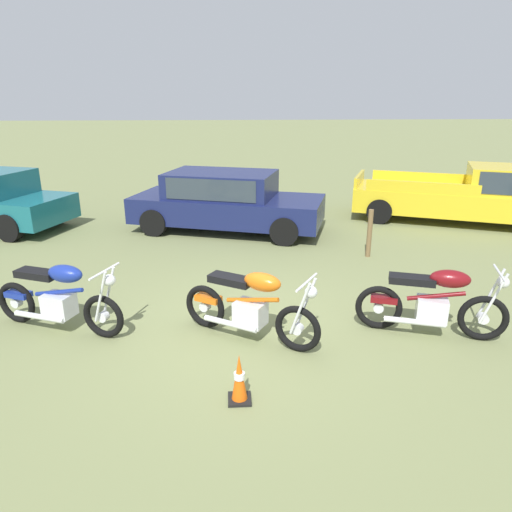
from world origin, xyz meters
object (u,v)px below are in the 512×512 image
(fence_post_wooden, at_px, (369,233))
(motorcycle_orange, at_px, (250,306))
(motorcycle_maroon, at_px, (433,302))
(car_navy, at_px, (225,198))
(traffic_cone, at_px, (239,380))
(motorcycle_blue, at_px, (58,298))
(pickup_truck_yellow, at_px, (475,194))

(fence_post_wooden, bearing_deg, motorcycle_orange, -128.37)
(motorcycle_maroon, height_order, fence_post_wooden, motorcycle_maroon)
(car_navy, height_order, traffic_cone, car_navy)
(motorcycle_orange, bearing_deg, car_navy, 125.22)
(traffic_cone, bearing_deg, fence_post_wooden, 58.96)
(car_navy, relative_size, fence_post_wooden, 4.91)
(motorcycle_blue, height_order, traffic_cone, motorcycle_blue)
(motorcycle_orange, distance_m, car_navy, 5.46)
(motorcycle_maroon, bearing_deg, traffic_cone, -135.79)
(motorcycle_blue, height_order, motorcycle_maroon, same)
(pickup_truck_yellow, bearing_deg, motorcycle_blue, -126.01)
(motorcycle_blue, relative_size, motorcycle_orange, 1.10)
(fence_post_wooden, bearing_deg, motorcycle_maroon, -91.98)
(motorcycle_orange, height_order, pickup_truck_yellow, pickup_truck_yellow)
(pickup_truck_yellow, bearing_deg, car_navy, -154.82)
(motorcycle_orange, distance_m, fence_post_wooden, 4.18)
(motorcycle_maroon, distance_m, car_navy, 6.16)
(traffic_cone, distance_m, fence_post_wooden, 5.41)
(car_navy, bearing_deg, motorcycle_orange, -69.02)
(motorcycle_maroon, bearing_deg, pickup_truck_yellow, 76.27)
(motorcycle_blue, relative_size, fence_post_wooden, 2.00)
(car_navy, height_order, pickup_truck_yellow, pickup_truck_yellow)
(motorcycle_orange, distance_m, traffic_cone, 1.39)
(motorcycle_maroon, height_order, traffic_cone, motorcycle_maroon)
(fence_post_wooden, bearing_deg, car_navy, 143.56)
(car_navy, bearing_deg, traffic_cone, -71.33)
(motorcycle_blue, xyz_separation_m, traffic_cone, (2.45, -1.78, -0.23))
(motorcycle_maroon, relative_size, fence_post_wooden, 1.96)
(car_navy, distance_m, pickup_truck_yellow, 6.37)
(motorcycle_orange, height_order, car_navy, car_navy)
(motorcycle_blue, xyz_separation_m, motorcycle_orange, (2.65, -0.43, -0.00))
(fence_post_wooden, bearing_deg, motorcycle_blue, -151.46)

